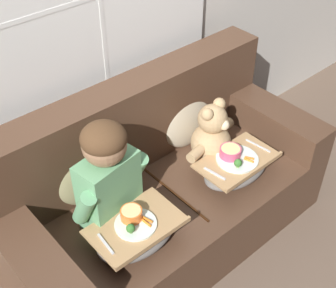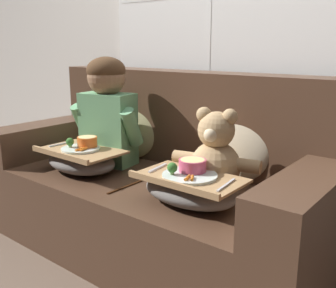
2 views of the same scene
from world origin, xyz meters
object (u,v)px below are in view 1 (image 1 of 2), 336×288
object	(u,v)px
throw_pillow_behind_teddy	(186,116)
lap_tray_child	(136,232)
child_figure	(107,171)
teddy_bear	(212,136)
throw_pillow_behind_child	(85,170)
couch	(159,191)
lap_tray_teddy	(236,167)

from	to	relation	value
throw_pillow_behind_teddy	lap_tray_child	distance (m)	0.86
throw_pillow_behind_teddy	child_figure	size ratio (longest dim) A/B	0.67
lap_tray_child	teddy_bear	bearing A→B (deg)	15.48
throw_pillow_behind_child	teddy_bear	xyz separation A→B (m)	(0.74, -0.23, -0.02)
child_figure	couch	bearing A→B (deg)	7.27
couch	lap_tray_child	bearing A→B (deg)	-145.23
child_figure	teddy_bear	bearing A→B (deg)	-0.34
teddy_bear	lap_tray_child	distance (m)	0.77
throw_pillow_behind_teddy	teddy_bear	xyz separation A→B (m)	(0.00, -0.23, -0.02)
child_figure	lap_tray_child	size ratio (longest dim) A/B	1.35
child_figure	teddy_bear	xyz separation A→B (m)	(0.74, -0.00, -0.17)
lap_tray_teddy	lap_tray_child	bearing A→B (deg)	-179.97
teddy_bear	child_figure	bearing A→B (deg)	179.66
child_figure	throw_pillow_behind_teddy	bearing A→B (deg)	16.99
couch	throw_pillow_behind_child	xyz separation A→B (m)	(-0.37, 0.18, 0.28)
couch	teddy_bear	bearing A→B (deg)	-7.91
lap_tray_child	lap_tray_teddy	xyz separation A→B (m)	(0.74, 0.00, 0.00)
throw_pillow_behind_teddy	lap_tray_teddy	xyz separation A→B (m)	(-0.00, -0.43, -0.12)
couch	child_figure	world-z (taller)	child_figure
teddy_bear	lap_tray_teddy	distance (m)	0.23
teddy_bear	throw_pillow_behind_teddy	bearing A→B (deg)	90.30
throw_pillow_behind_teddy	lap_tray_teddy	bearing A→B (deg)	-90.15
throw_pillow_behind_child	teddy_bear	size ratio (longest dim) A/B	0.97
throw_pillow_behind_teddy	lap_tray_child	bearing A→B (deg)	-149.51
throw_pillow_behind_teddy	lap_tray_child	world-z (taller)	throw_pillow_behind_teddy
throw_pillow_behind_child	teddy_bear	distance (m)	0.77
couch	throw_pillow_behind_child	bearing A→B (deg)	154.19
teddy_bear	lap_tray_child	bearing A→B (deg)	-164.52
throw_pillow_behind_child	throw_pillow_behind_teddy	distance (m)	0.74
couch	lap_tray_teddy	bearing A→B (deg)	-34.82
couch	child_figure	bearing A→B (deg)	-172.73
child_figure	lap_tray_child	world-z (taller)	child_figure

